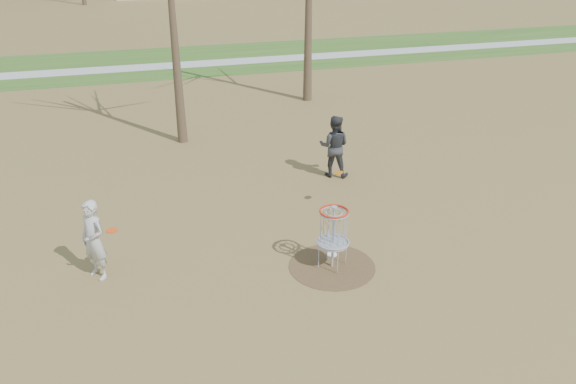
# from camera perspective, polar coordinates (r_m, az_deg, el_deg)

# --- Properties ---
(ground) EXTENTS (160.00, 160.00, 0.00)m
(ground) POSITION_cam_1_polar(r_m,az_deg,el_deg) (11.77, 4.49, -7.54)
(ground) COLOR brown
(ground) RESTS_ON ground
(green_band) EXTENTS (160.00, 8.00, 0.01)m
(green_band) POSITION_cam_1_polar(r_m,az_deg,el_deg) (31.07, -9.84, 13.04)
(green_band) COLOR #2D5119
(green_band) RESTS_ON ground
(footpath) EXTENTS (160.00, 1.50, 0.01)m
(footpath) POSITION_cam_1_polar(r_m,az_deg,el_deg) (30.10, -9.57, 12.69)
(footpath) COLOR #9E9E99
(footpath) RESTS_ON green_band
(dirt_circle) EXTENTS (1.80, 1.80, 0.01)m
(dirt_circle) POSITION_cam_1_polar(r_m,az_deg,el_deg) (11.77, 4.49, -7.52)
(dirt_circle) COLOR #47331E
(dirt_circle) RESTS_ON ground
(player_standing) EXTENTS (0.69, 0.72, 1.67)m
(player_standing) POSITION_cam_1_polar(r_m,az_deg,el_deg) (11.64, -19.13, -4.65)
(player_standing) COLOR #B2B2B2
(player_standing) RESTS_ON ground
(player_throwing) EXTENTS (1.06, 0.99, 1.76)m
(player_throwing) POSITION_cam_1_polar(r_m,az_deg,el_deg) (15.67, 4.71, 4.66)
(player_throwing) COLOR #2E2F33
(player_throwing) RESTS_ON ground
(disc_grounded) EXTENTS (0.22, 0.22, 0.02)m
(disc_grounded) POSITION_cam_1_polar(r_m,az_deg,el_deg) (12.14, 4.48, -6.34)
(disc_grounded) COLOR white
(disc_grounded) RESTS_ON dirt_circle
(discs_in_play) EXTENTS (5.56, 1.80, 0.16)m
(discs_in_play) POSITION_cam_1_polar(r_m,az_deg,el_deg) (12.37, -4.54, -0.51)
(discs_in_play) COLOR orange
(discs_in_play) RESTS_ON ground
(disc_golf_basket) EXTENTS (0.64, 0.64, 1.35)m
(disc_golf_basket) POSITION_cam_1_polar(r_m,az_deg,el_deg) (11.31, 4.64, -3.64)
(disc_golf_basket) COLOR #9EA3AD
(disc_golf_basket) RESTS_ON ground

